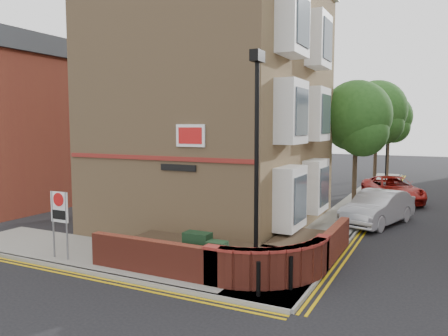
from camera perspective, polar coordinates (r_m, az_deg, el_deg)
ground at (r=12.19m, az=-5.35°, el=-15.90°), size 120.00×120.00×0.00m
pavement_corner at (r=15.28m, az=-13.76°, el=-11.31°), size 13.00×3.00×0.12m
pavement_main at (r=26.31m, az=17.32°, el=-4.30°), size 2.00×32.00×0.12m
kerb_side at (r=14.22m, az=-17.75°, el=-12.70°), size 13.00×0.15×0.12m
kerb_main_near at (r=26.17m, az=19.49°, el=-4.41°), size 0.15×32.00×0.12m
yellow_lines_side at (r=14.07m, az=-18.47°, el=-13.16°), size 13.00×0.28×0.01m
yellow_lines_main at (r=26.16m, az=20.03°, el=-4.56°), size 0.28×32.00×0.01m
corner_building at (r=19.80m, az=-0.25°, el=10.71°), size 8.95×10.40×13.60m
garden_wall at (r=14.25m, az=0.07°, el=-12.65°), size 6.80×6.00×1.20m
lamppost at (r=11.74m, az=4.26°, el=0.12°), size 0.25×0.50×6.30m
utility_cabinet_large at (r=13.16m, az=-3.48°, el=-10.94°), size 0.80×0.45×1.20m
utility_cabinet_small at (r=12.55m, az=-0.94°, el=-11.99°), size 0.55×0.40×1.10m
bollard_near at (r=11.47m, az=4.51°, el=-14.24°), size 0.11×0.11×0.90m
bollard_far at (r=12.00m, az=8.72°, el=-13.40°), size 0.11×0.11×0.90m
zone_sign at (r=15.21m, az=-20.69°, el=-5.44°), size 0.72×0.07×2.20m
side_building at (r=27.42m, az=-23.70°, el=5.30°), size 6.40×10.40×9.00m
tree_near at (r=24.01m, az=16.90°, el=5.93°), size 3.64×3.65×6.70m
tree_mid at (r=31.93m, az=19.33°, el=6.60°), size 4.03×4.03×7.42m
tree_far at (r=39.88m, az=20.75°, el=5.88°), size 3.81×3.81×7.00m
traffic_light_assembly at (r=34.85m, az=20.46°, el=2.48°), size 0.20×0.16×4.20m
silver_car_near at (r=20.87m, az=19.44°, el=-4.93°), size 2.93×4.93×1.53m
red_car_main at (r=27.43m, az=21.15°, el=-2.59°), size 4.37×5.82×1.47m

